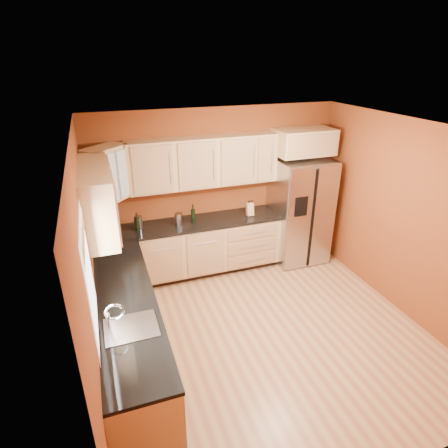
{
  "coord_description": "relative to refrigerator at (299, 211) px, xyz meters",
  "views": [
    {
      "loc": [
        -1.79,
        -3.48,
        3.33
      ],
      "look_at": [
        -0.26,
        0.9,
        1.2
      ],
      "focal_mm": 30.0,
      "sensor_mm": 36.0,
      "label": 1
    }
  ],
  "objects": [
    {
      "name": "base_cabinets_left",
      "position": [
        -3.05,
        -1.62,
        -0.45
      ],
      "size": [
        0.6,
        2.8,
        0.88
      ],
      "primitive_type": "cube",
      "color": "tan",
      "rests_on": "floor"
    },
    {
      "name": "soap_dispenser",
      "position": [
        -0.84,
        0.1,
        0.13
      ],
      "size": [
        0.08,
        0.08,
        0.2
      ],
      "primitive_type": "cylinder",
      "rotation": [
        0.0,
        0.0,
        0.19
      ],
      "color": "white",
      "rests_on": "countertop_back"
    },
    {
      "name": "refrigerator",
      "position": [
        0.0,
        0.0,
        0.0
      ],
      "size": [
        0.9,
        0.75,
        1.78
      ],
      "primitive_type": "cube",
      "color": "#ACACB0",
      "rests_on": "floor"
    },
    {
      "name": "over_fridge_cabinet",
      "position": [
        0.0,
        0.07,
        1.16
      ],
      "size": [
        0.92,
        0.6,
        0.4
      ],
      "primitive_type": "cube",
      "color": "tan",
      "rests_on": "wall_back"
    },
    {
      "name": "wine_bottle_b",
      "position": [
        -2.69,
        0.04,
        0.17
      ],
      "size": [
        0.09,
        0.09,
        0.29
      ],
      "primitive_type": null,
      "rotation": [
        0.0,
        0.0,
        0.42
      ],
      "color": "black",
      "rests_on": "countertop_back"
    },
    {
      "name": "upper_cabinets_back",
      "position": [
        -1.6,
        0.21,
        0.94
      ],
      "size": [
        2.3,
        0.33,
        0.75
      ],
      "primitive_type": "cube",
      "color": "tan",
      "rests_on": "wall_back"
    },
    {
      "name": "wall_front",
      "position": [
        -1.35,
        -3.62,
        0.41
      ],
      "size": [
        4.0,
        0.04,
        2.6
      ],
      "primitive_type": "cube",
      "color": "brown",
      "rests_on": "floor"
    },
    {
      "name": "canister_right",
      "position": [
        -2.07,
        0.04,
        0.12
      ],
      "size": [
        0.15,
        0.15,
        0.19
      ],
      "primitive_type": "cylinder",
      "rotation": [
        0.0,
        0.0,
        -0.37
      ],
      "color": "#ACACB0",
      "rests_on": "countertop_back"
    },
    {
      "name": "knife_block",
      "position": [
        -0.9,
        0.04,
        0.14
      ],
      "size": [
        0.11,
        0.1,
        0.21
      ],
      "primitive_type": "cube",
      "rotation": [
        0.0,
        0.0,
        -0.06
      ],
      "color": "tan",
      "rests_on": "countertop_back"
    },
    {
      "name": "wall_left",
      "position": [
        -3.35,
        -1.62,
        0.41
      ],
      "size": [
        0.04,
        4.0,
        2.6
      ],
      "primitive_type": "cube",
      "color": "brown",
      "rests_on": "floor"
    },
    {
      "name": "wall_right",
      "position": [
        0.65,
        -1.62,
        0.41
      ],
      "size": [
        0.04,
        4.0,
        2.6
      ],
      "primitive_type": "cube",
      "color": "brown",
      "rests_on": "floor"
    },
    {
      "name": "window",
      "position": [
        -3.33,
        -2.12,
        0.66
      ],
      "size": [
        0.03,
        0.9,
        1.0
      ],
      "primitive_type": "cube",
      "color": "white",
      "rests_on": "wall_left"
    },
    {
      "name": "canister_left",
      "position": [
        -2.67,
        0.11,
        0.13
      ],
      "size": [
        0.15,
        0.15,
        0.2
      ],
      "primitive_type": "cylinder",
      "rotation": [
        0.0,
        0.0,
        -0.31
      ],
      "color": "#ACACB0",
      "rests_on": "countertop_back"
    },
    {
      "name": "floor",
      "position": [
        -1.35,
        -1.62,
        -0.89
      ],
      "size": [
        4.0,
        4.0,
        0.0
      ],
      "primitive_type": "plane",
      "color": "#A1603E",
      "rests_on": "ground"
    },
    {
      "name": "corner_upper_cabinet",
      "position": [
        -3.02,
        0.04,
        0.94
      ],
      "size": [
        0.67,
        0.67,
        0.75
      ],
      "primitive_type": "cube",
      "rotation": [
        0.0,
        0.0,
        0.79
      ],
      "color": "tan",
      "rests_on": "wall_back"
    },
    {
      "name": "base_cabinets_back",
      "position": [
        -1.9,
        0.07,
        -0.45
      ],
      "size": [
        2.9,
        0.6,
        0.88
      ],
      "primitive_type": "cube",
      "color": "tan",
      "rests_on": "floor"
    },
    {
      "name": "countertop_back",
      "position": [
        -1.9,
        0.06,
        0.01
      ],
      "size": [
        2.9,
        0.62,
        0.04
      ],
      "primitive_type": "cube",
      "color": "black",
      "rests_on": "base_cabinets_back"
    },
    {
      "name": "wall_back",
      "position": [
        -1.35,
        0.38,
        0.41
      ],
      "size": [
        4.0,
        0.04,
        2.6
      ],
      "primitive_type": "cube",
      "color": "brown",
      "rests_on": "floor"
    },
    {
      "name": "wine_bottle_a",
      "position": [
        -1.84,
        0.06,
        0.18
      ],
      "size": [
        0.07,
        0.07,
        0.3
      ],
      "primitive_type": null,
      "rotation": [
        0.0,
        0.0,
        0.11
      ],
      "color": "black",
      "rests_on": "countertop_back"
    },
    {
      "name": "countertop_left",
      "position": [
        -3.04,
        -1.62,
        0.01
      ],
      "size": [
        0.62,
        2.8,
        0.04
      ],
      "primitive_type": "cube",
      "color": "black",
      "rests_on": "base_cabinets_left"
    },
    {
      "name": "ceiling",
      "position": [
        -1.35,
        -1.62,
        1.71
      ],
      "size": [
        4.0,
        4.0,
        0.0
      ],
      "primitive_type": "plane",
      "color": "silver",
      "rests_on": "wall_back"
    },
    {
      "name": "upper_cabinets_left",
      "position": [
        -3.19,
        -0.9,
        0.94
      ],
      "size": [
        0.33,
        1.35,
        0.75
      ],
      "primitive_type": "cube",
      "color": "tan",
      "rests_on": "wall_left"
    },
    {
      "name": "sink_faucet",
      "position": [
        -3.04,
        -2.12,
        0.18
      ],
      "size": [
        0.5,
        0.42,
        0.3
      ],
      "primitive_type": null,
      "color": "silver",
      "rests_on": "countertop_left"
    }
  ]
}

